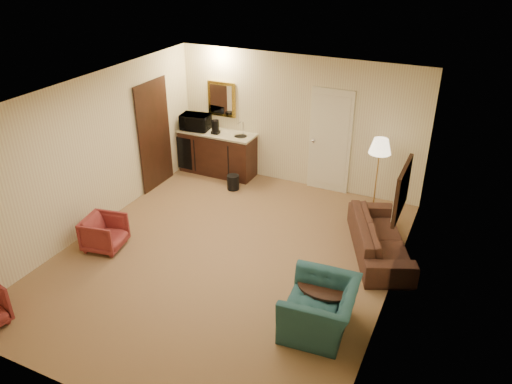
# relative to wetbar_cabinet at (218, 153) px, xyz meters

# --- Properties ---
(ground) EXTENTS (6.00, 6.00, 0.00)m
(ground) POSITION_rel_wetbar_cabinet_xyz_m (1.65, -2.72, -0.46)
(ground) COLOR olive
(ground) RESTS_ON ground
(room_walls) EXTENTS (5.02, 6.01, 2.61)m
(room_walls) POSITION_rel_wetbar_cabinet_xyz_m (1.55, -1.95, 1.26)
(room_walls) COLOR beige
(room_walls) RESTS_ON ground
(wetbar_cabinet) EXTENTS (1.64, 0.58, 0.92)m
(wetbar_cabinet) POSITION_rel_wetbar_cabinet_xyz_m (0.00, 0.00, 0.00)
(wetbar_cabinet) COLOR #341910
(wetbar_cabinet) RESTS_ON ground
(sofa) EXTENTS (1.28, 2.01, 0.76)m
(sofa) POSITION_rel_wetbar_cabinet_xyz_m (3.80, -1.57, -0.08)
(sofa) COLOR black
(sofa) RESTS_ON ground
(teal_armchair) EXTENTS (0.74, 1.06, 0.88)m
(teal_armchair) POSITION_rel_wetbar_cabinet_xyz_m (3.49, -3.62, -0.02)
(teal_armchair) COLOR #1E414B
(teal_armchair) RESTS_ON ground
(rose_chair_near) EXTENTS (0.65, 0.68, 0.61)m
(rose_chair_near) POSITION_rel_wetbar_cabinet_xyz_m (-0.25, -3.30, -0.16)
(rose_chair_near) COLOR maroon
(rose_chair_near) RESTS_ON ground
(coffee_table) EXTENTS (0.84, 0.65, 0.43)m
(coffee_table) POSITION_rel_wetbar_cabinet_xyz_m (3.45, -3.30, -0.25)
(coffee_table) COLOR black
(coffee_table) RESTS_ON ground
(floor_lamp) EXTENTS (0.42, 0.42, 1.46)m
(floor_lamp) POSITION_rel_wetbar_cabinet_xyz_m (3.41, -0.32, 0.27)
(floor_lamp) COLOR #BE903F
(floor_lamp) RESTS_ON ground
(waste_bin) EXTENTS (0.25, 0.25, 0.30)m
(waste_bin) POSITION_rel_wetbar_cabinet_xyz_m (0.65, -0.56, -0.31)
(waste_bin) COLOR black
(waste_bin) RESTS_ON ground
(microwave) EXTENTS (0.62, 0.40, 0.40)m
(microwave) POSITION_rel_wetbar_cabinet_xyz_m (-0.48, -0.04, 0.66)
(microwave) COLOR black
(microwave) RESTS_ON wetbar_cabinet
(coffee_maker) EXTENTS (0.16, 0.16, 0.28)m
(coffee_maker) POSITION_rel_wetbar_cabinet_xyz_m (0.02, -0.08, 0.60)
(coffee_maker) COLOR black
(coffee_maker) RESTS_ON wetbar_cabinet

